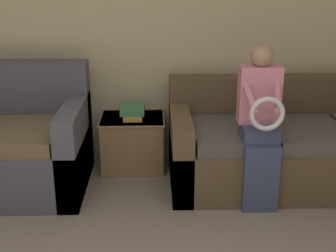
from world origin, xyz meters
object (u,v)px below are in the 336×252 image
couch_main (299,146)px  side_shelf (133,142)px  book_stack (133,111)px  child_left_seated (260,121)px

couch_main → side_shelf: bearing=168.5°
side_shelf → book_stack: 0.29m
book_stack → couch_main: bearing=-11.4°
couch_main → book_stack: (-1.41, 0.28, 0.23)m
child_left_seated → side_shelf: size_ratio=2.15×
side_shelf → book_stack: (0.01, -0.00, 0.29)m
side_shelf → child_left_seated: bearing=-35.5°
book_stack → child_left_seated: bearing=-35.6°
child_left_seated → book_stack: (-0.97, 0.69, -0.13)m
couch_main → child_left_seated: (-0.44, -0.41, 0.36)m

